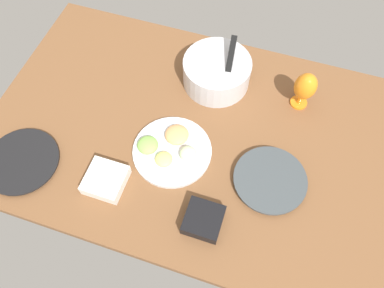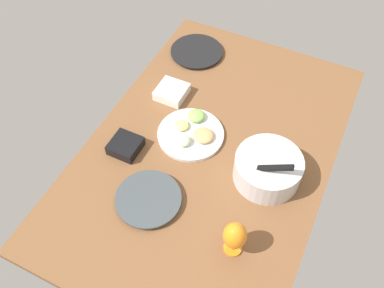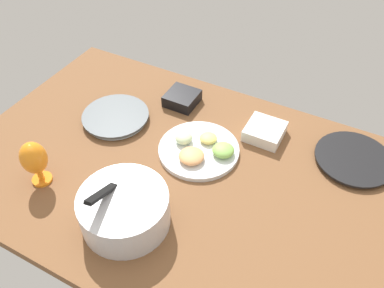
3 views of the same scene
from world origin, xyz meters
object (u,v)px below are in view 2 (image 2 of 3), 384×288
(square_bowl_white, at_px, (172,92))
(square_bowl_black, at_px, (125,145))
(dinner_plate_right, at_px, (149,199))
(hurricane_glass_orange, at_px, (235,236))
(dinner_plate_left, at_px, (197,52))
(mixing_bowl, at_px, (268,168))
(fruit_platter, at_px, (192,133))

(square_bowl_white, distance_m, square_bowl_black, 0.38)
(dinner_plate_right, distance_m, hurricane_glass_orange, 0.40)
(square_bowl_black, bearing_deg, dinner_plate_left, 179.49)
(hurricane_glass_orange, bearing_deg, dinner_plate_left, -147.57)
(dinner_plate_left, relative_size, mixing_bowl, 1.00)
(mixing_bowl, height_order, square_bowl_black, mixing_bowl)
(square_bowl_white, relative_size, square_bowl_black, 1.10)
(mixing_bowl, relative_size, square_bowl_black, 2.20)
(dinner_plate_left, relative_size, square_bowl_black, 2.20)
(mixing_bowl, relative_size, square_bowl_white, 2.00)
(dinner_plate_left, height_order, fruit_platter, fruit_platter)
(dinner_plate_right, bearing_deg, square_bowl_white, -161.51)
(hurricane_glass_orange, bearing_deg, dinner_plate_right, -95.76)
(hurricane_glass_orange, height_order, square_bowl_white, hurricane_glass_orange)
(hurricane_glass_orange, distance_m, square_bowl_black, 0.65)
(square_bowl_black, bearing_deg, hurricane_glass_orange, 69.63)
(hurricane_glass_orange, distance_m, square_bowl_white, 0.84)
(dinner_plate_left, bearing_deg, hurricane_glass_orange, 32.43)
(hurricane_glass_orange, xyz_separation_m, square_bowl_black, (-0.23, -0.61, -0.08))
(square_bowl_white, bearing_deg, hurricane_glass_orange, 43.43)
(mixing_bowl, xyz_separation_m, square_bowl_black, (0.13, -0.61, -0.04))
(square_bowl_black, bearing_deg, mixing_bowl, 102.30)
(mixing_bowl, bearing_deg, hurricane_glass_orange, -0.59)
(mixing_bowl, bearing_deg, square_bowl_white, -113.31)
(hurricane_glass_orange, relative_size, square_bowl_black, 1.37)
(dinner_plate_left, relative_size, dinner_plate_right, 1.04)
(mixing_bowl, distance_m, square_bowl_white, 0.63)
(fruit_platter, height_order, hurricane_glass_orange, hurricane_glass_orange)
(dinner_plate_right, distance_m, mixing_bowl, 0.51)
(mixing_bowl, bearing_deg, fruit_platter, -100.03)
(square_bowl_white, bearing_deg, dinner_plate_right, 18.49)
(dinner_plate_left, distance_m, square_bowl_black, 0.72)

